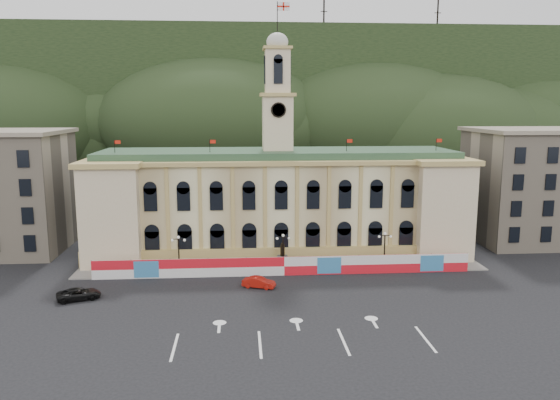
{
  "coord_description": "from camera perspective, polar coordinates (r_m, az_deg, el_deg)",
  "views": [
    {
      "loc": [
        -5.66,
        -54.4,
        22.29
      ],
      "look_at": [
        -0.34,
        18.0,
        9.64
      ],
      "focal_mm": 35.0,
      "sensor_mm": 36.0,
      "label": 1
    }
  ],
  "objects": [
    {
      "name": "pavement",
      "position": [
        75.7,
        0.28,
        -7.18
      ],
      "size": [
        56.0,
        5.5,
        0.16
      ],
      "primitive_type": "cube",
      "color": "slate",
      "rests_on": "ground"
    },
    {
      "name": "lane_markings",
      "position": [
        54.48,
        2.2,
        -14.27
      ],
      "size": [
        26.0,
        10.0,
        0.02
      ],
      "primitive_type": null,
      "color": "white",
      "rests_on": "ground"
    },
    {
      "name": "lamp_right",
      "position": [
        76.5,
        10.87,
        -4.84
      ],
      "size": [
        1.96,
        0.44,
        5.15
      ],
      "color": "black",
      "rests_on": "ground"
    },
    {
      "name": "lamp_left",
      "position": [
        74.41,
        -10.53,
        -5.25
      ],
      "size": [
        1.96,
        0.44,
        5.15
      ],
      "color": "black",
      "rests_on": "ground"
    },
    {
      "name": "hoarding_fence",
      "position": [
        72.8,
        0.49,
        -6.91
      ],
      "size": [
        50.0,
        0.44,
        2.5
      ],
      "color": "red",
      "rests_on": "ground"
    },
    {
      "name": "red_sedan",
      "position": [
        68.21,
        -2.23,
        -8.6
      ],
      "size": [
        3.97,
        4.97,
        1.34
      ],
      "primitive_type": "imported",
      "rotation": [
        0.0,
        0.0,
        1.23
      ],
      "color": "#A0130B",
      "rests_on": "ground"
    },
    {
      "name": "city_hall",
      "position": [
        83.48,
        -0.25,
        -0.08
      ],
      "size": [
        56.2,
        17.6,
        37.1
      ],
      "color": "beige",
      "rests_on": "ground"
    },
    {
      "name": "side_building_right",
      "position": [
        99.08,
        25.27,
        1.42
      ],
      "size": [
        21.0,
        17.0,
        18.6
      ],
      "color": "tan",
      "rests_on": "ground"
    },
    {
      "name": "black_suv",
      "position": [
        68.28,
        -20.28,
        -9.2
      ],
      "size": [
        5.41,
        6.36,
        1.37
      ],
      "primitive_type": "imported",
      "rotation": [
        0.0,
        0.0,
        1.92
      ],
      "color": "black",
      "rests_on": "ground"
    },
    {
      "name": "statue",
      "position": [
        75.62,
        0.26,
        -6.32
      ],
      "size": [
        1.4,
        1.4,
        3.72
      ],
      "color": "#595651",
      "rests_on": "ground"
    },
    {
      "name": "hill_ridge",
      "position": [
        176.5,
        -2.38,
        8.96
      ],
      "size": [
        230.0,
        80.0,
        64.0
      ],
      "color": "black",
      "rests_on": "ground"
    },
    {
      "name": "lamp_center",
      "position": [
        74.15,
        0.32,
        -5.14
      ],
      "size": [
        1.96,
        0.44,
        5.15
      ],
      "color": "black",
      "rests_on": "ground"
    },
    {
      "name": "ground",
      "position": [
        59.06,
        1.65,
        -12.29
      ],
      "size": [
        260.0,
        260.0,
        0.0
      ],
      "primitive_type": "plane",
      "color": "black",
      "rests_on": "ground"
    }
  ]
}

